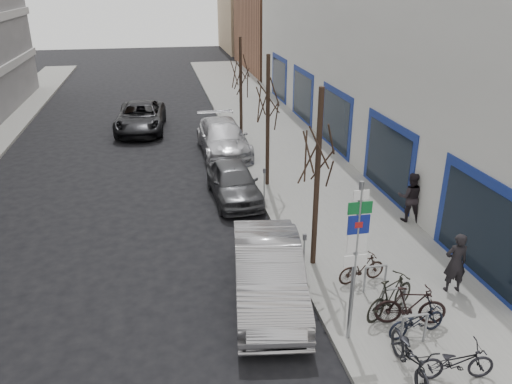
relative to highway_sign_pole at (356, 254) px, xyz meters
name	(u,v)px	position (x,y,z in m)	size (l,w,h in m)	color
ground	(250,355)	(-2.40, 0.01, -2.46)	(120.00, 120.00, 0.00)	black
sidewalk_east	(310,182)	(2.10, 10.01, -2.38)	(5.00, 70.00, 0.15)	slate
commercial_building	(502,42)	(14.60, 16.01, 2.54)	(20.00, 32.00, 10.00)	#B7B7B2
brick_building_far	(306,26)	(10.60, 40.01, 1.54)	(12.00, 14.00, 8.00)	brown
tan_building_far	(275,12)	(11.10, 55.01, 2.04)	(13.00, 12.00, 9.00)	#937A5B
highway_sign_pole	(356,254)	(0.00, 0.00, 0.00)	(0.55, 0.10, 4.20)	gray
bike_rack	(393,299)	(1.40, 0.61, -1.80)	(0.66, 2.26, 0.83)	gray
tree_near	(319,138)	(0.20, 3.51, 1.65)	(1.80, 1.80, 5.50)	black
tree_mid	(268,91)	(0.20, 10.01, 1.65)	(1.80, 1.80, 5.50)	black
tree_far	(240,65)	(0.20, 16.51, 1.65)	(1.80, 1.80, 5.50)	black
meter_front	(304,250)	(-0.25, 3.01, -1.54)	(0.10, 0.08, 1.27)	gray
meter_mid	(264,181)	(-0.25, 8.51, -1.54)	(0.10, 0.08, 1.27)	gray
meter_back	(241,140)	(-0.25, 14.01, -1.54)	(0.10, 0.08, 1.27)	gray
bike_near_left	(411,353)	(0.84, -1.42, -1.72)	(0.58, 1.91, 1.17)	black
bike_near_right	(411,305)	(1.68, 0.21, -1.76)	(0.53, 1.79, 1.09)	black
bike_mid_curb	(417,318)	(1.63, -0.20, -1.83)	(0.47, 1.57, 0.96)	black
bike_mid_inner	(390,295)	(1.35, 0.69, -1.75)	(0.55, 1.85, 1.12)	black
bike_far_curb	(457,359)	(1.76, -1.69, -1.80)	(0.50, 1.66, 1.02)	black
bike_far_inner	(362,268)	(1.23, 2.24, -1.86)	(0.44, 1.48, 0.90)	black
parked_car_front	(268,273)	(-1.51, 2.11, -1.62)	(1.78, 5.11, 1.68)	#99989D
parked_car_mid	(234,181)	(-1.37, 9.12, -1.72)	(1.75, 4.34, 1.48)	#444548
parked_car_back	(223,138)	(-1.00, 14.87, -1.64)	(2.28, 5.61, 1.63)	#AEAFB4
lane_car	(141,117)	(-5.13, 19.94, -1.66)	(2.65, 5.76, 1.60)	black
pedestrian_near	(456,263)	(3.52, 1.34, -1.43)	(0.64, 0.42, 1.76)	black
pedestrian_far	(410,197)	(4.40, 5.65, -1.39)	(0.68, 0.46, 1.83)	black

